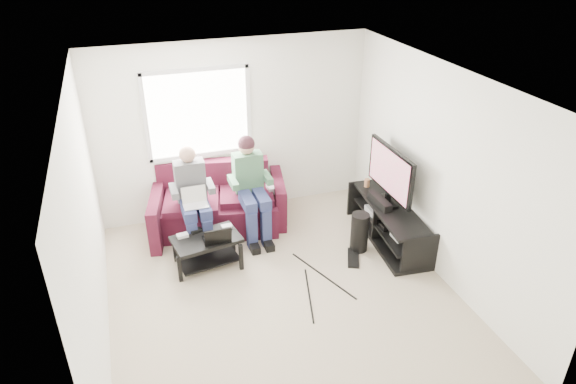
{
  "coord_description": "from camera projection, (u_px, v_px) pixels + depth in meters",
  "views": [
    {
      "loc": [
        -1.5,
        -4.62,
        4.0
      ],
      "look_at": [
        0.27,
        0.6,
        1.06
      ],
      "focal_mm": 32.0,
      "sensor_mm": 36.0,
      "label": 1
    }
  ],
  "objects": [
    {
      "name": "keyboard_floor",
      "position": [
        353.0,
        258.0,
        6.83
      ],
      "size": [
        0.31,
        0.46,
        0.02
      ],
      "primitive_type": "cube",
      "rotation": [
        0.0,
        0.0,
        -0.43
      ],
      "color": "black",
      "rests_on": "floor"
    },
    {
      "name": "controller_c",
      "position": [
        227.0,
        227.0,
        6.71
      ],
      "size": [
        0.14,
        0.09,
        0.04
      ],
      "primitive_type": "cube",
      "rotation": [
        0.0,
        0.0,
        0.04
      ],
      "color": "gray",
      "rests_on": "coffee_table"
    },
    {
      "name": "wall_right",
      "position": [
        441.0,
        175.0,
        6.12
      ],
      "size": [
        0.0,
        4.5,
        4.5
      ],
      "primitive_type": "plane",
      "rotation": [
        1.57,
        0.0,
        -1.57
      ],
      "color": "white",
      "rests_on": "floor"
    },
    {
      "name": "coffee_table",
      "position": [
        207.0,
        245.0,
        6.57
      ],
      "size": [
        0.91,
        0.64,
        0.42
      ],
      "color": "black",
      "rests_on": "floor"
    },
    {
      "name": "drink_cup",
      "position": [
        367.0,
        183.0,
        7.46
      ],
      "size": [
        0.08,
        0.08,
        0.12
      ],
      "primitive_type": "cylinder",
      "color": "#A76F48",
      "rests_on": "tv_stand"
    },
    {
      "name": "soundbar",
      "position": [
        380.0,
        201.0,
        7.0
      ],
      "size": [
        0.12,
        0.5,
        0.1
      ],
      "primitive_type": "cube",
      "color": "black",
      "rests_on": "tv_stand"
    },
    {
      "name": "laptop_silver",
      "position": [
        195.0,
        201.0,
        6.68
      ],
      "size": [
        0.37,
        0.31,
        0.24
      ],
      "primitive_type": null,
      "rotation": [
        0.0,
        0.0,
        -0.31
      ],
      "color": "silver",
      "rests_on": "person_left"
    },
    {
      "name": "console_grey",
      "position": [
        379.0,
        210.0,
        7.33
      ],
      "size": [
        0.34,
        0.26,
        0.08
      ],
      "primitive_type": "cube",
      "color": "gray",
      "rests_on": "tv_stand"
    },
    {
      "name": "laptop_black",
      "position": [
        216.0,
        231.0,
        6.42
      ],
      "size": [
        0.37,
        0.28,
        0.24
      ],
      "primitive_type": null,
      "rotation": [
        0.0,
        0.0,
        0.12
      ],
      "color": "black",
      "rests_on": "coffee_table"
    },
    {
      "name": "console_black",
      "position": [
        391.0,
        222.0,
        7.04
      ],
      "size": [
        0.38,
        0.3,
        0.07
      ],
      "primitive_type": "cube",
      "color": "black",
      "rests_on": "tv_stand"
    },
    {
      "name": "window",
      "position": [
        198.0,
        114.0,
        7.14
      ],
      "size": [
        1.48,
        0.04,
        1.28
      ],
      "color": "white",
      "rests_on": "wall_back"
    },
    {
      "name": "controller_b",
      "position": [
        196.0,
        231.0,
        6.63
      ],
      "size": [
        0.16,
        0.12,
        0.04
      ],
      "primitive_type": "cube",
      "rotation": [
        0.0,
        0.0,
        0.22
      ],
      "color": "black",
      "rests_on": "coffee_table"
    },
    {
      "name": "end_table",
      "position": [
        275.0,
        205.0,
        7.56
      ],
      "size": [
        0.33,
        0.33,
        0.59
      ],
      "color": "black",
      "rests_on": "floor"
    },
    {
      "name": "ceiling",
      "position": [
        282.0,
        83.0,
        4.94
      ],
      "size": [
        4.5,
        4.5,
        0.0
      ],
      "primitive_type": "plane",
      "rotation": [
        3.14,
        0.0,
        0.0
      ],
      "color": "white",
      "rests_on": "wall_back"
    },
    {
      "name": "controller_a",
      "position": [
        183.0,
        236.0,
        6.52
      ],
      "size": [
        0.15,
        0.11,
        0.04
      ],
      "primitive_type": "cube",
      "rotation": [
        0.0,
        0.0,
        0.14
      ],
      "color": "silver",
      "rests_on": "coffee_table"
    },
    {
      "name": "console_white",
      "position": [
        404.0,
        235.0,
        6.75
      ],
      "size": [
        0.3,
        0.22,
        0.06
      ],
      "primitive_type": "cube",
      "color": "silver",
      "rests_on": "tv_stand"
    },
    {
      "name": "floor",
      "position": [
        283.0,
        295.0,
        6.17
      ],
      "size": [
        4.5,
        4.5,
        0.0
      ],
      "primitive_type": "plane",
      "color": "beige",
      "rests_on": "ground"
    },
    {
      "name": "wall_back",
      "position": [
        234.0,
        129.0,
        7.44
      ],
      "size": [
        4.5,
        0.0,
        4.5
      ],
      "primitive_type": "plane",
      "rotation": [
        1.57,
        0.0,
        0.0
      ],
      "color": "white",
      "rests_on": "floor"
    },
    {
      "name": "tv",
      "position": [
        390.0,
        173.0,
        6.84
      ],
      "size": [
        0.12,
        1.1,
        0.81
      ],
      "color": "black",
      "rests_on": "tv_stand"
    },
    {
      "name": "person_right",
      "position": [
        251.0,
        181.0,
        7.03
      ],
      "size": [
        0.4,
        0.71,
        1.42
      ],
      "color": "navy",
      "rests_on": "sofa"
    },
    {
      "name": "person_left",
      "position": [
        193.0,
        194.0,
        6.82
      ],
      "size": [
        0.4,
        0.7,
        1.38
      ],
      "color": "navy",
      "rests_on": "sofa"
    },
    {
      "name": "sofa",
      "position": [
        219.0,
        205.0,
        7.43
      ],
      "size": [
        2.12,
        1.24,
        0.91
      ],
      "color": "#4C1325",
      "rests_on": "floor"
    },
    {
      "name": "wall_left",
      "position": [
        87.0,
        233.0,
        4.99
      ],
      "size": [
        0.0,
        4.5,
        4.5
      ],
      "primitive_type": "plane",
      "rotation": [
        1.57,
        0.0,
        1.57
      ],
      "color": "white",
      "rests_on": "floor"
    },
    {
      "name": "wall_front",
      "position": [
        380.0,
        345.0,
        3.68
      ],
      "size": [
        4.5,
        0.0,
        4.5
      ],
      "primitive_type": "plane",
      "rotation": [
        -1.57,
        0.0,
        0.0
      ],
      "color": "white",
      "rests_on": "floor"
    },
    {
      "name": "tv_stand",
      "position": [
        389.0,
        225.0,
        7.12
      ],
      "size": [
        0.64,
        1.68,
        0.55
      ],
      "color": "black",
      "rests_on": "floor"
    },
    {
      "name": "subwoofer",
      "position": [
        360.0,
        232.0,
        6.9
      ],
      "size": [
        0.24,
        0.24,
        0.55
      ],
      "primitive_type": "cylinder",
      "color": "black",
      "rests_on": "floor"
    }
  ]
}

